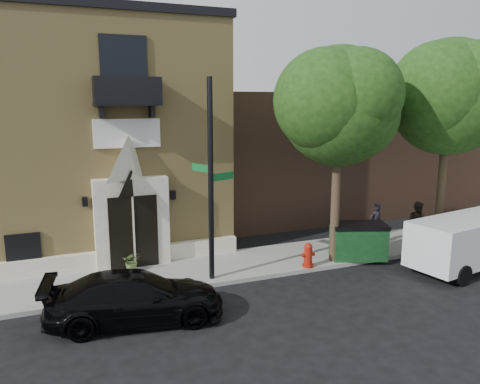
% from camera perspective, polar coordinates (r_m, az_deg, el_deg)
% --- Properties ---
extents(ground, '(120.00, 120.00, 0.00)m').
position_cam_1_polar(ground, '(15.37, -7.30, -12.06)').
color(ground, black).
rests_on(ground, ground).
extents(sidewalk, '(42.00, 3.00, 0.15)m').
position_cam_1_polar(sidewalk, '(16.93, -5.30, -9.52)').
color(sidewalk, gray).
rests_on(sidewalk, ground).
extents(church, '(12.20, 11.01, 9.30)m').
position_cam_1_polar(church, '(21.72, -20.77, 6.71)').
color(church, tan).
rests_on(church, ground).
extents(neighbour_building, '(18.00, 8.00, 6.40)m').
position_cam_1_polar(neighbour_building, '(27.62, 12.30, 4.96)').
color(neighbour_building, brown).
rests_on(neighbour_building, ground).
extents(street_tree_left, '(4.97, 4.38, 7.77)m').
position_cam_1_polar(street_tree_left, '(16.97, 12.28, 10.31)').
color(street_tree_left, '#38281C').
rests_on(street_tree_left, sidewalk).
extents(street_tree_mid, '(5.21, 4.64, 8.25)m').
position_cam_1_polar(street_tree_mid, '(20.19, 24.36, 10.61)').
color(street_tree_mid, '#38281C').
rests_on(street_tree_mid, sidewalk).
extents(black_sedan, '(5.06, 2.64, 1.40)m').
position_cam_1_polar(black_sedan, '(13.48, -12.62, -12.44)').
color(black_sedan, black).
rests_on(black_sedan, ground).
extents(cargo_van, '(4.94, 2.64, 1.91)m').
position_cam_1_polar(cargo_van, '(18.90, 26.22, -5.28)').
color(cargo_van, white).
rests_on(cargo_van, ground).
extents(street_sign, '(1.27, 1.00, 6.61)m').
position_cam_1_polar(street_sign, '(15.15, -3.58, 1.39)').
color(street_sign, black).
rests_on(street_sign, sidewalk).
extents(fire_hydrant, '(0.50, 0.40, 0.88)m').
position_cam_1_polar(fire_hydrant, '(17.06, 8.31, -7.62)').
color(fire_hydrant, '#9B1A0B').
rests_on(fire_hydrant, sidewalk).
extents(dumpster, '(2.31, 1.78, 1.33)m').
position_cam_1_polar(dumpster, '(18.30, 14.22, -5.76)').
color(dumpster, '#0E3316').
rests_on(dumpster, sidewalk).
extents(planter, '(0.72, 0.66, 0.70)m').
position_cam_1_polar(planter, '(16.94, -13.02, -8.22)').
color(planter, '#596D35').
rests_on(planter, sidewalk).
extents(pedestrian_near, '(0.67, 0.48, 1.72)m').
position_cam_1_polar(pedestrian_near, '(20.19, 16.18, -3.74)').
color(pedestrian_near, black).
rests_on(pedestrian_near, sidewalk).
extents(pedestrian_far, '(0.72, 0.90, 1.79)m').
position_cam_1_polar(pedestrian_far, '(20.77, 20.78, -3.52)').
color(pedestrian_far, '#2B241D').
rests_on(pedestrian_far, sidewalk).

